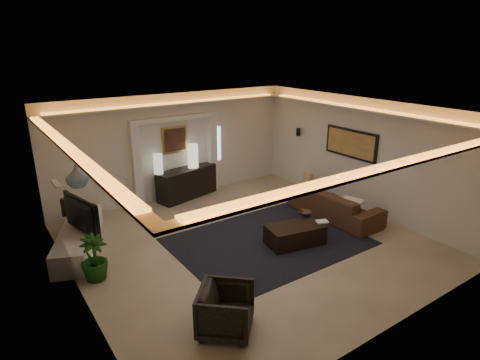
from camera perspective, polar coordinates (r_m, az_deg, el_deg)
floor at (r=8.93m, az=1.14°, el=-8.88°), size 7.00×7.00×0.00m
ceiling at (r=8.01m, az=1.27°, el=9.82°), size 7.00×7.00×0.00m
wall_back at (r=11.27m, az=-9.26°, el=4.70°), size 7.00×0.00×7.00m
wall_front at (r=6.10m, az=20.98°, el=-8.83°), size 7.00×0.00×7.00m
wall_left at (r=7.05m, az=-22.68°, el=-5.26°), size 0.00×7.00×7.00m
wall_right at (r=10.70m, az=16.64°, el=3.39°), size 0.00×7.00×7.00m
cove_soffit at (r=8.06m, az=1.26°, el=7.85°), size 7.00×7.00×0.04m
daylight_slit at (r=11.90m, az=-3.31°, el=5.16°), size 0.25×0.03×1.00m
area_rug at (r=9.01m, az=3.98°, el=-8.64°), size 4.00×3.00×0.01m
pilaster_left at (r=10.85m, az=-14.41°, el=1.88°), size 0.22×0.20×2.20m
pilaster_right at (r=11.79m, az=-3.92°, el=3.77°), size 0.22×0.20×2.20m
alcove_header at (r=11.02m, az=-9.25°, el=8.63°), size 2.52×0.20×0.12m
painting_frame at (r=11.20m, az=-9.25°, el=5.66°), size 0.74×0.04×0.74m
painting_canvas at (r=11.18m, az=-9.19°, el=5.64°), size 0.62×0.02×0.62m
art_panel_frame at (r=10.80m, az=15.44°, el=5.01°), size 0.04×1.64×0.74m
art_panel_gold at (r=10.78m, az=15.35°, el=5.00°), size 0.02×1.50×0.62m
wall_sconce at (r=12.02m, az=8.26°, el=6.75°), size 0.12×0.12×0.22m
wall_niche at (r=8.29m, az=-24.60°, el=-0.51°), size 0.10×0.55×0.04m
console at (r=11.44m, az=-7.52°, el=-0.50°), size 1.85×0.95×0.89m
lamp_left at (r=10.90m, az=-11.52°, el=2.12°), size 0.29×0.29×0.54m
lamp_right at (r=11.33m, az=-6.68°, el=3.00°), size 0.39×0.39×0.66m
media_ledge at (r=9.31m, az=-21.85°, el=-7.59°), size 1.60×2.62×0.48m
tv at (r=8.80m, az=-22.27°, el=-4.91°), size 1.30×0.47×0.75m
figurine at (r=9.86m, az=-23.58°, el=-3.71°), size 0.17×0.17×0.41m
ginger_jar at (r=7.83m, az=-22.09°, el=0.49°), size 0.42×0.42×0.41m
plant at (r=7.93m, az=-19.97°, el=-10.36°), size 0.62×0.62×0.88m
sofa at (r=10.32m, az=13.25°, el=-3.32°), size 2.43×0.97×0.71m
throw_blanket at (r=9.96m, az=15.25°, el=-3.09°), size 0.73×0.65×0.07m
throw_pillow at (r=11.47m, az=9.69°, el=0.23°), size 0.23×0.41×0.39m
coffee_table at (r=8.89m, az=7.77°, el=-7.74°), size 1.32×0.88×0.45m
bowl at (r=9.36m, az=9.09°, el=-4.75°), size 0.38×0.38×0.08m
magazine at (r=9.05m, az=11.53°, el=-5.90°), size 0.30×0.26×0.03m
armchair at (r=6.32m, az=-2.00°, el=-17.96°), size 1.13×1.13×0.74m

